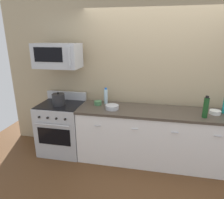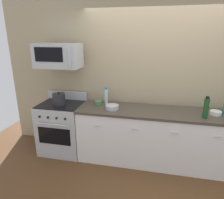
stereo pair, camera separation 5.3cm
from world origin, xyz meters
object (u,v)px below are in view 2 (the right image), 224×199
Objects in this scene: bottle_water_clear at (106,96)px; stockpot at (59,99)px; range_oven at (63,127)px; bowl_white_ceramic at (216,113)px; microwave at (58,56)px; bowl_steel_prep at (112,107)px; bottle_wine_green at (206,108)px; bowl_green_glaze at (98,103)px.

stockpot is at bearing -162.88° from bottle_water_clear.
bottle_water_clear is at bearing 17.12° from stockpot.
bowl_white_ceramic is (2.53, 0.03, 0.48)m from range_oven.
bowl_white_ceramic is (2.53, -0.01, -0.80)m from microwave.
bowl_steel_prep is (0.94, -0.07, 0.49)m from range_oven.
bowl_steel_prep is at bearing 176.85° from bottle_wine_green.
bowl_steel_prep is (0.28, -0.16, 0.00)m from bowl_green_glaze.
bowl_green_glaze is (-1.68, 0.24, -0.12)m from bottle_wine_green.
bottle_water_clear is (0.78, 0.19, 0.59)m from range_oven.
bottle_wine_green is at bearing -2.30° from stockpot.
bowl_steel_prep is 1.59m from bowl_white_ceramic.
bottle_wine_green is 2.52× the size of bowl_green_glaze.
range_oven is 3.26× the size of bottle_wine_green.
range_oven is at bearing -90.29° from microwave.
microwave reaches higher than range_oven.
bowl_white_ceramic is (1.59, 0.10, -0.01)m from bowl_steel_prep.
bottle_water_clear is at bearing 167.90° from bottle_wine_green.
microwave is 1.05m from bottle_water_clear.
stockpot is (-0.94, 0.02, 0.07)m from bowl_steel_prep.
bottle_water_clear reaches higher than bowl_green_glaze.
microwave is at bearing 175.30° from bottle_wine_green.
bowl_steel_prep is (-1.40, 0.08, -0.12)m from bottle_wine_green.
microwave is 2.61× the size of bottle_water_clear.
microwave is 1.24m from bowl_steel_prep.
microwave reaches higher than bottle_wine_green.
microwave is at bearing 179.71° from bowl_white_ceramic.
bowl_steel_prep is at bearing -4.28° from range_oven.
microwave is 4.49× the size of bowl_white_ceramic.
bottle_water_clear is 0.87× the size of bottle_wine_green.
bowl_green_glaze is 0.56× the size of stockpot.
microwave is 2.44m from bottle_wine_green.
bowl_green_glaze is at bearing 150.00° from bowl_steel_prep.
bottle_water_clear is 1.76m from bowl_white_ceramic.
bottle_wine_green is 2.34m from stockpot.
stockpot is at bearing -178.07° from bowl_white_ceramic.
bowl_white_ceramic is 0.72× the size of stockpot.
microwave is at bearing 89.87° from stockpot.
bowl_green_glaze is 0.68m from stockpot.
bottle_wine_green is 1.53× the size of bowl_steel_prep.
stockpot is (-0.66, -0.15, 0.07)m from bowl_green_glaze.
range_oven is 8.20× the size of bowl_green_glaze.
range_oven is 4.98× the size of bowl_steel_prep.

